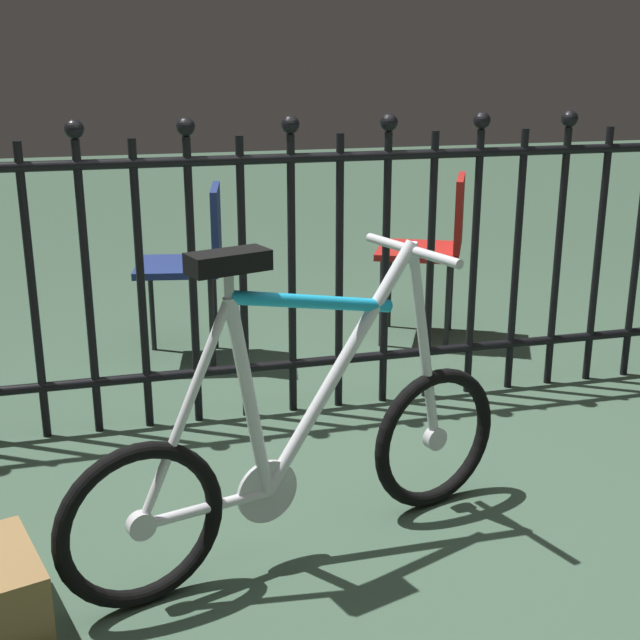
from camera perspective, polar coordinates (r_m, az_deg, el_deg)
The scene contains 5 objects.
ground_plane at distance 2.70m, azimuth 4.62°, elevation -12.49°, with size 20.00×20.00×0.00m, color #3B5542.
iron_fence at distance 3.21m, azimuth -1.01°, elevation 3.97°, with size 4.00×0.07×1.17m.
bicycle at distance 2.36m, azimuth -1.23°, elevation -8.69°, with size 1.34×0.53×0.89m.
chair_navy at distance 3.83m, azimuth -8.42°, elevation 4.31°, with size 0.43×0.43×0.79m.
chair_red at distance 4.11m, azimuth 7.68°, elevation 5.28°, with size 0.52×0.52×0.80m.
Camera 1 is at (-0.81, -2.20, 1.34)m, focal length 47.90 mm.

